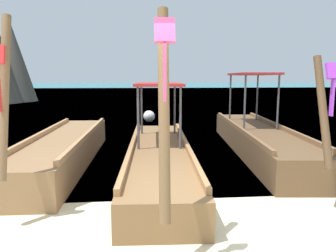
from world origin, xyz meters
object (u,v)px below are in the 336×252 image
at_px(longtail_boat_red_ribbon, 64,150).
at_px(longtail_boat_violet_ribbon, 258,138).
at_px(longtail_boat_pink_ribbon, 159,156).
at_px(mooring_buoy_near, 149,116).

distance_m(longtail_boat_red_ribbon, longtail_boat_violet_ribbon, 4.96).
height_order(longtail_boat_red_ribbon, longtail_boat_pink_ribbon, longtail_boat_red_ribbon).
xyz_separation_m(longtail_boat_red_ribbon, longtail_boat_violet_ribbon, (4.89, 0.82, 0.04)).
bearing_deg(longtail_boat_red_ribbon, longtail_boat_violet_ribbon, 9.47).
height_order(longtail_boat_pink_ribbon, mooring_buoy_near, longtail_boat_pink_ribbon).
bearing_deg(mooring_buoy_near, longtail_boat_red_ribbon, -107.16).
xyz_separation_m(longtail_boat_red_ribbon, longtail_boat_pink_ribbon, (2.15, -0.73, -0.01)).
distance_m(longtail_boat_red_ribbon, mooring_buoy_near, 7.34).
xyz_separation_m(longtail_boat_pink_ribbon, mooring_buoy_near, (0.01, 7.75, -0.06)).
relative_size(longtail_boat_red_ribbon, longtail_boat_violet_ribbon, 0.85).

